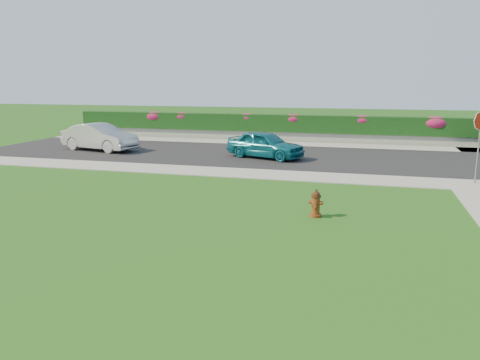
% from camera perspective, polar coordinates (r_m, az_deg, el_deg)
% --- Properties ---
extents(ground, '(120.00, 120.00, 0.00)m').
position_cam_1_polar(ground, '(10.86, -1.56, -8.63)').
color(ground, black).
rests_on(ground, ground).
extents(street_far, '(26.00, 8.00, 0.04)m').
position_cam_1_polar(street_far, '(25.32, -3.25, 3.27)').
color(street_far, black).
rests_on(street_far, ground).
extents(sidewalk_far, '(24.00, 2.00, 0.04)m').
position_cam_1_polar(sidewalk_far, '(21.11, -10.14, 1.37)').
color(sidewalk_far, gray).
rests_on(sidewalk_far, ground).
extents(curb_corner, '(2.00, 2.00, 0.04)m').
position_cam_1_polar(curb_corner, '(19.54, 26.86, -0.59)').
color(curb_corner, gray).
rests_on(curb_corner, ground).
extents(sidewalk_beyond, '(34.00, 2.00, 0.04)m').
position_cam_1_polar(sidewalk_beyond, '(29.25, 7.36, 4.36)').
color(sidewalk_beyond, gray).
rests_on(sidewalk_beyond, ground).
extents(retaining_wall, '(34.00, 0.40, 0.60)m').
position_cam_1_polar(retaining_wall, '(30.70, 7.77, 5.23)').
color(retaining_wall, gray).
rests_on(retaining_wall, ground).
extents(hedge, '(32.00, 0.90, 1.10)m').
position_cam_1_polar(hedge, '(30.71, 7.84, 6.82)').
color(hedge, black).
rests_on(hedge, retaining_wall).
extents(fire_hydrant, '(0.42, 0.39, 0.80)m').
position_cam_1_polar(fire_hydrant, '(13.57, 9.22, -2.89)').
color(fire_hydrant, '#51230C').
rests_on(fire_hydrant, ground).
extents(sedan_teal, '(4.29, 2.83, 1.36)m').
position_cam_1_polar(sedan_teal, '(23.58, 3.11, 4.35)').
color(sedan_teal, '#0E5C6B').
rests_on(sedan_teal, street_far).
extents(sedan_silver, '(4.74, 2.53, 1.48)m').
position_cam_1_polar(sedan_silver, '(27.34, -16.73, 5.04)').
color(sedan_silver, '#ADB1B5').
rests_on(sedan_silver, street_far).
extents(stop_sign, '(0.61, 0.47, 2.77)m').
position_cam_1_polar(stop_sign, '(19.59, 27.25, 5.52)').
color(stop_sign, slate).
rests_on(stop_sign, ground).
extents(flower_clump_a, '(1.41, 0.91, 0.71)m').
position_cam_1_polar(flower_clump_a, '(33.60, -10.36, 7.63)').
color(flower_clump_a, '#AA1D51').
rests_on(flower_clump_a, hedge).
extents(flower_clump_b, '(1.22, 0.78, 0.61)m').
position_cam_1_polar(flower_clump_b, '(32.75, -7.04, 7.70)').
color(flower_clump_b, '#AA1D51').
rests_on(flower_clump_b, hedge).
extents(flower_clump_c, '(1.15, 0.74, 0.57)m').
position_cam_1_polar(flower_clump_c, '(31.30, 0.89, 7.62)').
color(flower_clump_c, '#AA1D51').
rests_on(flower_clump_c, hedge).
extents(flower_clump_d, '(1.26, 0.81, 0.63)m').
position_cam_1_polar(flower_clump_d, '(30.68, 6.56, 7.41)').
color(flower_clump_d, '#AA1D51').
rests_on(flower_clump_d, hedge).
extents(flower_clump_e, '(1.24, 0.80, 0.62)m').
position_cam_1_polar(flower_clump_e, '(30.33, 14.66, 7.06)').
color(flower_clump_e, '#AA1D51').
rests_on(flower_clump_e, hedge).
extents(flower_clump_f, '(1.57, 1.01, 0.79)m').
position_cam_1_polar(flower_clump_f, '(30.58, 22.70, 6.44)').
color(flower_clump_f, '#AA1D51').
rests_on(flower_clump_f, hedge).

